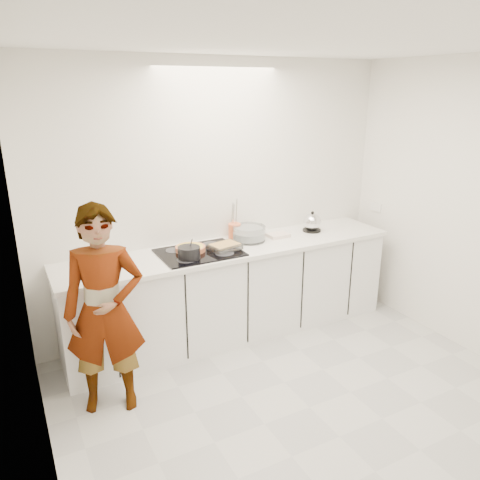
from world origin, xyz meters
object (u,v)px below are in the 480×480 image
kettle (312,223)px  hob (200,252)px  saucepan (189,253)px  mixing_bowl (249,234)px  cook (105,311)px  utensil_crock (235,231)px  baking_dish (225,246)px  tart_dish (190,248)px

kettle → hob: bearing=-176.4°
hob → saucepan: 0.20m
mixing_bowl → cook: 1.66m
saucepan → mixing_bowl: (0.71, 0.23, -0.00)m
kettle → utensil_crock: bearing=169.7°
kettle → baking_dish: bearing=-173.1°
saucepan → mixing_bowl: bearing=17.7°
hob → mixing_bowl: (0.57, 0.11, 0.06)m
hob → tart_dish: (-0.06, 0.06, 0.03)m
hob → mixing_bowl: mixing_bowl is taller
hob → cook: bearing=-152.0°
tart_dish → saucepan: saucepan is taller
mixing_bowl → utensil_crock: bearing=127.5°
baking_dish → kettle: 1.07m
hob → baking_dish: (0.23, -0.05, 0.04)m
mixing_bowl → cook: bearing=-157.9°
hob → mixing_bowl: size_ratio=1.82×
tart_dish → mixing_bowl: size_ratio=0.80×
baking_dish → mixing_bowl: (0.34, 0.15, 0.02)m
saucepan → utensil_crock: bearing=29.5°
baking_dish → mixing_bowl: mixing_bowl is taller
baking_dish → cook: size_ratio=0.19×
hob → utensil_crock: (0.47, 0.23, 0.07)m
hob → baking_dish: size_ratio=2.36×
mixing_bowl → utensil_crock: utensil_crock is taller
utensil_crock → cook: cook is taller
saucepan → utensil_crock: size_ratio=1.29×
tart_dish → kettle: kettle is taller
kettle → tart_dish: bearing=-179.0°
saucepan → utensil_crock: (0.62, 0.35, 0.01)m
hob → kettle: size_ratio=2.96×
mixing_bowl → utensil_crock: (-0.09, 0.12, 0.01)m
saucepan → kettle: bearing=8.0°
saucepan → tart_dish: bearing=64.9°
saucepan → baking_dish: (0.38, 0.07, -0.02)m
kettle → cook: size_ratio=0.15×
hob → cook: (-0.97, -0.51, -0.12)m
hob → cook: 1.10m
tart_dish → cook: bearing=-147.6°
saucepan → utensil_crock: 0.71m
cook → hob: bearing=45.4°
baking_dish → cook: bearing=-158.7°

